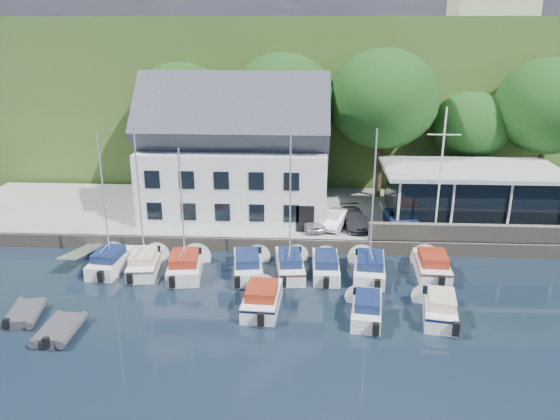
# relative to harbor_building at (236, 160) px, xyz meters

# --- Properties ---
(ground) EXTENTS (180.00, 180.00, 0.00)m
(ground) POSITION_rel_harbor_building_xyz_m (7.00, -16.50, -5.35)
(ground) COLOR black
(ground) RESTS_ON ground
(quay) EXTENTS (60.00, 13.00, 1.00)m
(quay) POSITION_rel_harbor_building_xyz_m (7.00, 1.00, -4.85)
(quay) COLOR gray
(quay) RESTS_ON ground
(quay_face) EXTENTS (60.00, 0.30, 1.00)m
(quay_face) POSITION_rel_harbor_building_xyz_m (7.00, -5.50, -4.85)
(quay_face) COLOR #635B4F
(quay_face) RESTS_ON ground
(hillside) EXTENTS (160.00, 75.00, 16.00)m
(hillside) POSITION_rel_harbor_building_xyz_m (7.00, 45.50, 2.65)
(hillside) COLOR #34531F
(hillside) RESTS_ON ground
(field_patch) EXTENTS (50.00, 30.00, 0.30)m
(field_patch) POSITION_rel_harbor_building_xyz_m (15.00, 53.50, 10.80)
(field_patch) COLOR #556834
(field_patch) RESTS_ON hillside
(harbor_building) EXTENTS (14.40, 8.20, 8.70)m
(harbor_building) POSITION_rel_harbor_building_xyz_m (0.00, 0.00, 0.00)
(harbor_building) COLOR silver
(harbor_building) RESTS_ON quay
(club_pavilion) EXTENTS (13.20, 7.20, 4.10)m
(club_pavilion) POSITION_rel_harbor_building_xyz_m (18.00, -0.50, -2.30)
(club_pavilion) COLOR black
(club_pavilion) RESTS_ON quay
(seawall) EXTENTS (18.00, 0.50, 1.20)m
(seawall) POSITION_rel_harbor_building_xyz_m (19.00, -5.10, -3.75)
(seawall) COLOR #635B4F
(seawall) RESTS_ON quay
(gangway) EXTENTS (1.20, 6.00, 1.40)m
(gangway) POSITION_rel_harbor_building_xyz_m (-9.50, -7.50, -5.35)
(gangway) COLOR silver
(gangway) RESTS_ON ground
(car_silver) EXTENTS (2.51, 3.96, 1.26)m
(car_silver) POSITION_rel_harbor_building_xyz_m (5.85, -3.08, -3.72)
(car_silver) COLOR #B1B2B6
(car_silver) RESTS_ON quay
(car_white) EXTENTS (2.49, 3.97, 1.23)m
(car_white) POSITION_rel_harbor_building_xyz_m (7.84, -2.76, -3.73)
(car_white) COLOR silver
(car_white) RESTS_ON quay
(car_dgrey) EXTENTS (2.29, 4.44, 1.23)m
(car_dgrey) POSITION_rel_harbor_building_xyz_m (9.16, -2.65, -3.73)
(car_dgrey) COLOR #2C2D31
(car_dgrey) RESTS_ON quay
(car_blue) EXTENTS (1.98, 4.26, 1.41)m
(car_blue) POSITION_rel_harbor_building_xyz_m (12.72, -2.93, -3.64)
(car_blue) COLOR #2D4B8C
(car_blue) RESTS_ON quay
(flagpole) EXTENTS (2.20, 0.20, 9.18)m
(flagpole) POSITION_rel_harbor_building_xyz_m (14.71, -4.49, 0.24)
(flagpole) COLOR silver
(flagpole) RESTS_ON quay
(tree_1) EXTENTS (8.31, 8.31, 11.35)m
(tree_1) POSITION_rel_harbor_building_xyz_m (-5.49, 6.04, 1.33)
(tree_1) COLOR #113610
(tree_1) RESTS_ON quay
(tree_2) EXTENTS (8.93, 8.93, 12.21)m
(tree_2) POSITION_rel_harbor_building_xyz_m (3.44, 5.14, 1.75)
(tree_2) COLOR #113610
(tree_2) RESTS_ON quay
(tree_3) EXTENTS (9.22, 9.22, 12.60)m
(tree_3) POSITION_rel_harbor_building_xyz_m (11.77, 5.15, 1.95)
(tree_3) COLOR #113610
(tree_3) RESTS_ON quay
(tree_4) EXTENTS (6.59, 6.59, 9.01)m
(tree_4) POSITION_rel_harbor_building_xyz_m (19.46, 6.20, 0.15)
(tree_4) COLOR #113610
(tree_4) RESTS_ON quay
(tree_5) EXTENTS (8.69, 8.69, 11.87)m
(tree_5) POSITION_rel_harbor_building_xyz_m (25.29, 5.05, 1.59)
(tree_5) COLOR #113610
(tree_5) RESTS_ON quay
(boat_r1_0) EXTENTS (2.41, 6.09, 8.99)m
(boat_r1_0) POSITION_rel_harbor_building_xyz_m (-7.21, -8.96, -0.86)
(boat_r1_0) COLOR silver
(boat_r1_0) RESTS_ON ground
(boat_r1_1) EXTENTS (2.59, 6.36, 8.60)m
(boat_r1_1) POSITION_rel_harbor_building_xyz_m (-4.90, -8.98, -1.05)
(boat_r1_1) COLOR silver
(boat_r1_1) RESTS_ON ground
(boat_r1_2) EXTENTS (2.93, 6.50, 9.03)m
(boat_r1_2) POSITION_rel_harbor_building_xyz_m (-2.15, -9.32, -0.83)
(boat_r1_2) COLOR silver
(boat_r1_2) RESTS_ON ground
(boat_r1_3) EXTENTS (2.83, 6.68, 1.49)m
(boat_r1_3) POSITION_rel_harbor_building_xyz_m (1.87, -9.07, -4.61)
(boat_r1_3) COLOR silver
(boat_r1_3) RESTS_ON ground
(boat_r1_4) EXTENTS (2.56, 6.76, 8.81)m
(boat_r1_4) POSITION_rel_harbor_building_xyz_m (4.59, -8.78, -0.95)
(boat_r1_4) COLOR silver
(boat_r1_4) RESTS_ON ground
(boat_r1_5) EXTENTS (1.89, 6.36, 1.43)m
(boat_r1_5) POSITION_rel_harbor_building_xyz_m (6.92, -8.82, -4.64)
(boat_r1_5) COLOR silver
(boat_r1_5) RESTS_ON ground
(boat_r1_6) EXTENTS (2.72, 6.82, 9.03)m
(boat_r1_6) POSITION_rel_harbor_building_xyz_m (9.69, -8.94, -0.83)
(boat_r1_6) COLOR silver
(boat_r1_6) RESTS_ON ground
(boat_r1_7) EXTENTS (2.45, 6.11, 1.55)m
(boat_r1_7) POSITION_rel_harbor_building_xyz_m (13.74, -8.55, -4.58)
(boat_r1_7) COLOR silver
(boat_r1_7) RESTS_ON ground
(boat_r2_2) EXTENTS (2.43, 6.01, 1.50)m
(boat_r2_2) POSITION_rel_harbor_building_xyz_m (3.20, -13.57, -4.60)
(boat_r2_2) COLOR silver
(boat_r2_2) RESTS_ON ground
(boat_r2_3) EXTENTS (2.40, 5.82, 1.39)m
(boat_r2_3) POSITION_rel_harbor_building_xyz_m (9.03, -14.26, -4.66)
(boat_r2_3) COLOR silver
(boat_r2_3) RESTS_ON ground
(boat_r2_4) EXTENTS (2.73, 5.90, 1.52)m
(boat_r2_4) POSITION_rel_harbor_building_xyz_m (13.03, -14.11, -4.59)
(boat_r2_4) COLOR silver
(boat_r2_4) RESTS_ON ground
(dinghy_0) EXTENTS (2.37, 3.34, 0.71)m
(dinghy_0) POSITION_rel_harbor_building_xyz_m (-9.74, -15.40, -4.99)
(dinghy_0) COLOR #333337
(dinghy_0) RESTS_ON ground
(dinghy_1) EXTENTS (1.98, 3.28, 0.76)m
(dinghy_1) POSITION_rel_harbor_building_xyz_m (-7.08, -16.99, -4.97)
(dinghy_1) COLOR #333337
(dinghy_1) RESTS_ON ground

